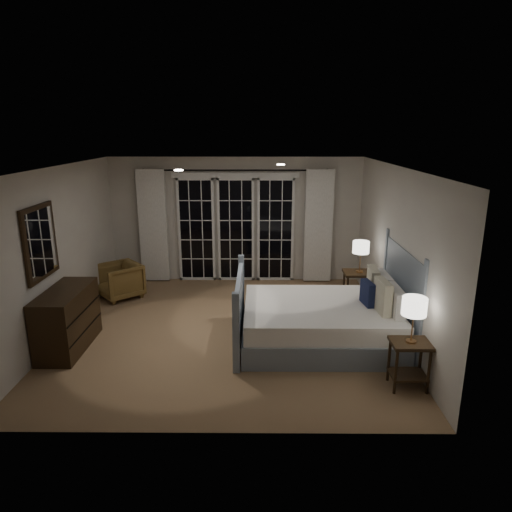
{
  "coord_description": "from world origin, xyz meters",
  "views": [
    {
      "loc": [
        0.48,
        -6.53,
        3.02
      ],
      "look_at": [
        0.42,
        0.53,
        1.05
      ],
      "focal_mm": 32.0,
      "sensor_mm": 36.0,
      "label": 1
    }
  ],
  "objects_px": {
    "nightstand_right": "(359,285)",
    "lamp_left": "(414,307)",
    "lamp_right": "(361,248)",
    "bed": "(324,320)",
    "dresser": "(67,319)",
    "armchair": "(120,281)",
    "nightstand_left": "(409,358)"
  },
  "relations": [
    {
      "from": "lamp_left",
      "to": "lamp_right",
      "type": "relative_size",
      "value": 1.04
    },
    {
      "from": "nightstand_left",
      "to": "dresser",
      "type": "distance_m",
      "value": 4.6
    },
    {
      "from": "lamp_right",
      "to": "bed",
      "type": "bearing_deg",
      "value": -121.1
    },
    {
      "from": "nightstand_right",
      "to": "lamp_right",
      "type": "distance_m",
      "value": 0.65
    },
    {
      "from": "armchair",
      "to": "dresser",
      "type": "height_order",
      "value": "dresser"
    },
    {
      "from": "bed",
      "to": "dresser",
      "type": "distance_m",
      "value": 3.65
    },
    {
      "from": "nightstand_right",
      "to": "nightstand_left",
      "type": "bearing_deg",
      "value": -87.88
    },
    {
      "from": "bed",
      "to": "nightstand_left",
      "type": "height_order",
      "value": "bed"
    },
    {
      "from": "nightstand_right",
      "to": "armchair",
      "type": "bearing_deg",
      "value": 172.55
    },
    {
      "from": "bed",
      "to": "lamp_right",
      "type": "height_order",
      "value": "bed"
    },
    {
      "from": "bed",
      "to": "nightstand_right",
      "type": "height_order",
      "value": "bed"
    },
    {
      "from": "nightstand_left",
      "to": "dresser",
      "type": "height_order",
      "value": "dresser"
    },
    {
      "from": "armchair",
      "to": "dresser",
      "type": "relative_size",
      "value": 0.58
    },
    {
      "from": "nightstand_left",
      "to": "lamp_right",
      "type": "distance_m",
      "value": 2.57
    },
    {
      "from": "dresser",
      "to": "bed",
      "type": "bearing_deg",
      "value": 3.27
    },
    {
      "from": "nightstand_right",
      "to": "dresser",
      "type": "distance_m",
      "value": 4.64
    },
    {
      "from": "lamp_right",
      "to": "armchair",
      "type": "distance_m",
      "value": 4.38
    },
    {
      "from": "lamp_left",
      "to": "dresser",
      "type": "distance_m",
      "value": 4.64
    },
    {
      "from": "nightstand_left",
      "to": "bed",
      "type": "bearing_deg",
      "value": 125.35
    },
    {
      "from": "bed",
      "to": "nightstand_right",
      "type": "distance_m",
      "value": 1.48
    },
    {
      "from": "nightstand_left",
      "to": "nightstand_right",
      "type": "xyz_separation_m",
      "value": [
        -0.09,
        2.47,
        0.06
      ]
    },
    {
      "from": "lamp_right",
      "to": "dresser",
      "type": "xyz_separation_m",
      "value": [
        -4.4,
        -1.47,
        -0.67
      ]
    },
    {
      "from": "nightstand_right",
      "to": "lamp_left",
      "type": "relative_size",
      "value": 1.22
    },
    {
      "from": "armchair",
      "to": "bed",
      "type": "bearing_deg",
      "value": 22.04
    },
    {
      "from": "nightstand_right",
      "to": "lamp_right",
      "type": "bearing_deg",
      "value": 180.0
    },
    {
      "from": "lamp_right",
      "to": "armchair",
      "type": "xyz_separation_m",
      "value": [
        -4.27,
        0.56,
        -0.78
      ]
    },
    {
      "from": "lamp_left",
      "to": "dresser",
      "type": "height_order",
      "value": "lamp_left"
    },
    {
      "from": "bed",
      "to": "lamp_right",
      "type": "bearing_deg",
      "value": 58.9
    },
    {
      "from": "bed",
      "to": "nightstand_right",
      "type": "relative_size",
      "value": 3.52
    },
    {
      "from": "nightstand_left",
      "to": "nightstand_right",
      "type": "bearing_deg",
      "value": 92.12
    },
    {
      "from": "nightstand_right",
      "to": "armchair",
      "type": "distance_m",
      "value": 4.31
    },
    {
      "from": "nightstand_left",
      "to": "armchair",
      "type": "distance_m",
      "value": 5.31
    }
  ]
}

